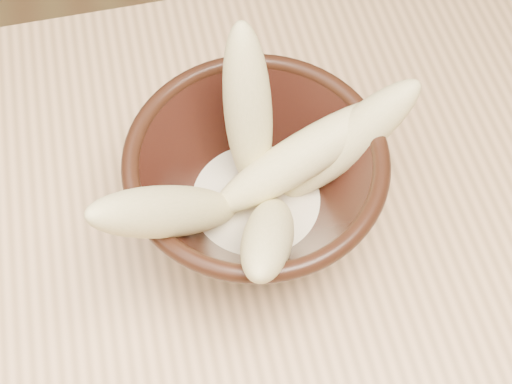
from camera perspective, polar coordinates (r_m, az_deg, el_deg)
bowl at (r=0.55m, az=0.00°, el=0.48°), size 0.20×0.20×0.11m
milk_puddle at (r=0.57m, az=0.00°, el=-0.87°), size 0.11×0.11×0.02m
banana_upright at (r=0.53m, az=-0.64°, el=6.50°), size 0.04×0.08×0.15m
banana_left at (r=0.49m, az=-6.81°, el=-1.54°), size 0.14×0.10×0.16m
banana_right at (r=0.55m, az=7.39°, el=4.08°), size 0.13×0.06×0.12m
banana_across at (r=0.54m, az=3.84°, el=2.93°), size 0.17×0.07×0.08m
banana_front at (r=0.50m, az=0.99°, el=-3.62°), size 0.08×0.13×0.11m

